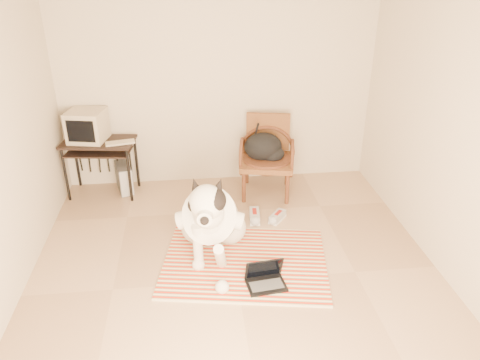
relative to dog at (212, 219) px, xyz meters
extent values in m
plane|color=tan|center=(0.21, -0.48, -0.41)|extent=(4.50, 4.50, 0.00)
plane|color=beige|center=(0.21, 1.77, 0.94)|extent=(4.50, 0.00, 4.50)
plane|color=beige|center=(2.21, -0.48, 0.94)|extent=(0.00, 4.50, 4.50)
cube|color=red|center=(0.23, -0.70, -0.40)|extent=(1.65, 0.52, 0.02)
cube|color=#43833F|center=(0.27, -0.46, -0.40)|extent=(1.65, 0.52, 0.02)
cube|color=#633873|center=(0.32, -0.21, -0.40)|extent=(1.65, 0.52, 0.02)
cube|color=gold|center=(0.36, 0.04, -0.40)|extent=(1.65, 0.52, 0.02)
cube|color=beige|center=(0.40, 0.28, -0.40)|extent=(1.65, 0.52, 0.02)
sphere|color=white|center=(-0.14, 0.24, -0.24)|extent=(0.36, 0.36, 0.36)
sphere|color=white|center=(0.20, 0.19, -0.24)|extent=(0.36, 0.36, 0.36)
ellipsoid|color=white|center=(0.03, 0.20, -0.21)|extent=(0.44, 0.40, 0.36)
ellipsoid|color=white|center=(0.00, -0.01, 0.03)|extent=(0.55, 0.87, 0.77)
cylinder|color=white|center=(0.00, 0.00, 0.03)|extent=(0.62, 0.76, 0.71)
sphere|color=white|center=(-0.04, -0.24, 0.21)|extent=(0.30, 0.30, 0.30)
sphere|color=white|center=(-0.05, -0.35, 0.39)|extent=(0.33, 0.33, 0.33)
ellipsoid|color=black|center=(0.00, -0.36, 0.41)|extent=(0.25, 0.29, 0.24)
cylinder|color=white|center=(-0.07, -0.49, 0.34)|extent=(0.16, 0.19, 0.14)
sphere|color=black|center=(-0.08, -0.58, 0.34)|extent=(0.08, 0.08, 0.08)
cone|color=black|center=(-0.15, -0.26, 0.52)|extent=(0.17, 0.18, 0.20)
cone|color=black|center=(0.06, -0.29, 0.52)|extent=(0.16, 0.17, 0.20)
torus|color=white|center=(-0.04, -0.26, 0.26)|extent=(0.31, 0.19, 0.26)
cylinder|color=white|center=(-0.15, -0.23, -0.15)|extent=(0.12, 0.16, 0.49)
cylinder|color=white|center=(0.06, -0.41, -0.18)|extent=(0.16, 0.45, 0.50)
sphere|color=white|center=(-0.15, -0.26, -0.36)|extent=(0.13, 0.13, 0.13)
sphere|color=white|center=(0.05, -0.64, -0.35)|extent=(0.13, 0.13, 0.13)
cone|color=black|center=(0.05, 0.52, -0.36)|extent=(0.17, 0.50, 0.13)
cube|color=black|center=(0.47, -0.62, -0.39)|extent=(0.39, 0.30, 0.02)
cube|color=#464648|center=(0.47, -0.63, -0.37)|extent=(0.32, 0.18, 0.00)
cube|color=black|center=(0.46, -0.53, -0.26)|extent=(0.37, 0.13, 0.24)
cube|color=black|center=(0.46, -0.54, -0.26)|extent=(0.32, 0.11, 0.21)
cube|color=black|center=(-1.31, 1.49, 0.30)|extent=(0.93, 0.60, 0.03)
cube|color=black|center=(-1.31, 1.45, 0.19)|extent=(0.82, 0.49, 0.02)
cylinder|color=black|center=(-1.73, 1.35, -0.07)|extent=(0.03, 0.03, 0.70)
cylinder|color=black|center=(-1.67, 1.75, -0.07)|extent=(0.03, 0.03, 0.70)
cylinder|color=black|center=(-0.94, 1.24, -0.07)|extent=(0.03, 0.03, 0.70)
cylinder|color=black|center=(-0.89, 1.64, -0.07)|extent=(0.03, 0.03, 0.70)
cube|color=#B5A68E|center=(-1.42, 1.53, 0.50)|extent=(0.50, 0.48, 0.38)
cube|color=black|center=(-1.46, 1.34, 0.50)|extent=(0.33, 0.08, 0.27)
cube|color=#B5A68E|center=(-1.03, 1.38, 0.32)|extent=(0.37, 0.20, 0.02)
cube|color=#464648|center=(-1.06, 1.53, -0.23)|extent=(0.27, 0.42, 0.37)
cube|color=#B6B6BB|center=(-1.00, 1.35, -0.23)|extent=(0.15, 0.05, 0.35)
cube|color=brown|center=(0.77, 1.26, 0.02)|extent=(0.76, 0.74, 0.07)
cylinder|color=#3E1E10|center=(0.77, 1.26, 0.07)|extent=(0.60, 0.60, 0.04)
cube|color=brown|center=(0.83, 1.55, 0.32)|extent=(0.56, 0.15, 0.49)
cylinder|color=#3E1E10|center=(0.46, 1.05, -0.21)|extent=(0.05, 0.05, 0.40)
cylinder|color=#3E1E10|center=(0.56, 1.58, -0.21)|extent=(0.05, 0.05, 0.40)
cylinder|color=#3E1E10|center=(0.98, 0.95, -0.21)|extent=(0.05, 0.05, 0.40)
cylinder|color=#3E1E10|center=(1.09, 1.47, -0.21)|extent=(0.05, 0.05, 0.40)
ellipsoid|color=black|center=(0.73, 1.30, 0.22)|extent=(0.48, 0.40, 0.35)
ellipsoid|color=black|center=(0.84, 1.23, 0.15)|extent=(0.30, 0.24, 0.20)
cube|color=silver|center=(0.53, 0.61, -0.40)|extent=(0.14, 0.30, 0.03)
cube|color=gray|center=(0.53, 0.61, -0.36)|extent=(0.14, 0.29, 0.09)
cube|color=maroon|center=(0.53, 0.61, -0.32)|extent=(0.06, 0.15, 0.02)
cube|color=silver|center=(0.80, 0.57, -0.40)|extent=(0.25, 0.27, 0.02)
cube|color=gray|center=(0.80, 0.57, -0.37)|extent=(0.24, 0.26, 0.08)
cube|color=maroon|center=(0.80, 0.57, -0.33)|extent=(0.12, 0.13, 0.02)
camera|label=1|loc=(-0.17, -4.05, 2.46)|focal=35.00mm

